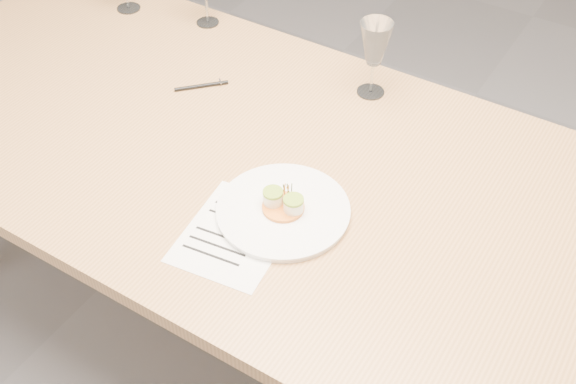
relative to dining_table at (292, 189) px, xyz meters
The scene contains 6 objects.
ground 0.68m from the dining_table, ahead, with size 7.00×7.00×0.00m, color slate.
dining_table is the anchor object (origin of this frame).
dinner_plate 0.17m from the dining_table, 66.18° to the right, with size 0.30×0.30×0.08m.
recipe_sheet 0.25m from the dining_table, 88.67° to the right, with size 0.25×0.30×0.00m.
ballpoint_pen 0.42m from the dining_table, 158.64° to the left, with size 0.11×0.11×0.01m.
wine_glass_2 0.43m from the dining_table, 87.35° to the left, with size 0.09×0.09×0.21m.
Camera 1 is at (0.66, -1.08, 1.90)m, focal length 45.00 mm.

